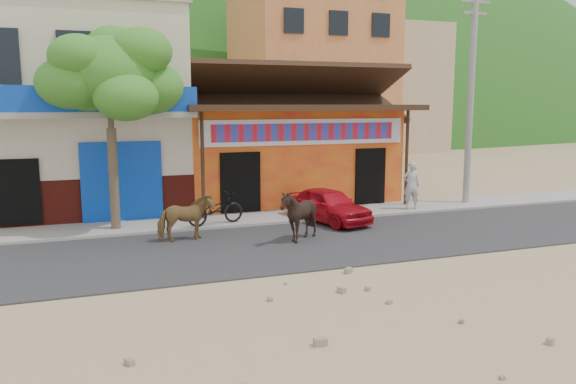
{
  "coord_description": "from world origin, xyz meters",
  "views": [
    {
      "loc": [
        -5.33,
        -11.53,
        3.84
      ],
      "look_at": [
        -0.09,
        3.0,
        1.4
      ],
      "focal_mm": 35.0,
      "sensor_mm": 36.0,
      "label": 1
    }
  ],
  "objects_px": {
    "tree": "(111,128)",
    "cow_tan": "(185,218)",
    "red_car": "(328,205)",
    "scooter": "(215,209)",
    "pedestrian": "(411,185)",
    "utility_pole": "(471,96)",
    "cow_dark": "(298,215)"
  },
  "relations": [
    {
      "from": "cow_tan",
      "to": "scooter",
      "type": "height_order",
      "value": "cow_tan"
    },
    {
      "from": "cow_dark",
      "to": "red_car",
      "type": "relative_size",
      "value": 0.45
    },
    {
      "from": "scooter",
      "to": "tree",
      "type": "bearing_deg",
      "value": 65.78
    },
    {
      "from": "utility_pole",
      "to": "scooter",
      "type": "bearing_deg",
      "value": -175.93
    },
    {
      "from": "cow_dark",
      "to": "pedestrian",
      "type": "relative_size",
      "value": 0.87
    },
    {
      "from": "cow_tan",
      "to": "cow_dark",
      "type": "bearing_deg",
      "value": -118.85
    },
    {
      "from": "cow_dark",
      "to": "tree",
      "type": "bearing_deg",
      "value": -117.98
    },
    {
      "from": "tree",
      "to": "red_car",
      "type": "xyz_separation_m",
      "value": [
        6.55,
        -1.0,
        -2.52
      ]
    },
    {
      "from": "utility_pole",
      "to": "scooter",
      "type": "xyz_separation_m",
      "value": [
        -9.85,
        -0.7,
        -3.51
      ]
    },
    {
      "from": "utility_pole",
      "to": "red_car",
      "type": "distance_m",
      "value": 7.28
    },
    {
      "from": "scooter",
      "to": "pedestrian",
      "type": "xyz_separation_m",
      "value": [
        7.13,
        0.21,
        0.35
      ]
    },
    {
      "from": "red_car",
      "to": "pedestrian",
      "type": "relative_size",
      "value": 1.94
    },
    {
      "from": "red_car",
      "to": "scooter",
      "type": "distance_m",
      "value": 3.63
    },
    {
      "from": "tree",
      "to": "cow_tan",
      "type": "height_order",
      "value": "tree"
    },
    {
      "from": "cow_tan",
      "to": "cow_dark",
      "type": "height_order",
      "value": "cow_dark"
    },
    {
      "from": "utility_pole",
      "to": "cow_tan",
      "type": "relative_size",
      "value": 5.26
    },
    {
      "from": "red_car",
      "to": "scooter",
      "type": "height_order",
      "value": "red_car"
    },
    {
      "from": "cow_dark",
      "to": "red_car",
      "type": "bearing_deg",
      "value": 143.73
    },
    {
      "from": "cow_tan",
      "to": "scooter",
      "type": "bearing_deg",
      "value": -46.94
    },
    {
      "from": "tree",
      "to": "cow_dark",
      "type": "height_order",
      "value": "tree"
    },
    {
      "from": "tree",
      "to": "red_car",
      "type": "bearing_deg",
      "value": -8.68
    },
    {
      "from": "cow_dark",
      "to": "pedestrian",
      "type": "distance_m",
      "value": 6.04
    },
    {
      "from": "tree",
      "to": "scooter",
      "type": "xyz_separation_m",
      "value": [
        2.95,
        -0.5,
        -2.51
      ]
    },
    {
      "from": "utility_pole",
      "to": "pedestrian",
      "type": "relative_size",
      "value": 4.74
    },
    {
      "from": "scooter",
      "to": "red_car",
      "type": "bearing_deg",
      "value": -112.52
    },
    {
      "from": "utility_pole",
      "to": "red_car",
      "type": "xyz_separation_m",
      "value": [
        -6.25,
        -1.2,
        -3.52
      ]
    },
    {
      "from": "cow_tan",
      "to": "scooter",
      "type": "distance_m",
      "value": 1.87
    },
    {
      "from": "red_car",
      "to": "pedestrian",
      "type": "xyz_separation_m",
      "value": [
        3.53,
        0.71,
        0.37
      ]
    },
    {
      "from": "utility_pole",
      "to": "cow_dark",
      "type": "relative_size",
      "value": 5.45
    },
    {
      "from": "utility_pole",
      "to": "cow_dark",
      "type": "height_order",
      "value": "utility_pole"
    },
    {
      "from": "pedestrian",
      "to": "tree",
      "type": "bearing_deg",
      "value": 16.12
    },
    {
      "from": "scooter",
      "to": "utility_pole",
      "type": "bearing_deg",
      "value": -100.54
    }
  ]
}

